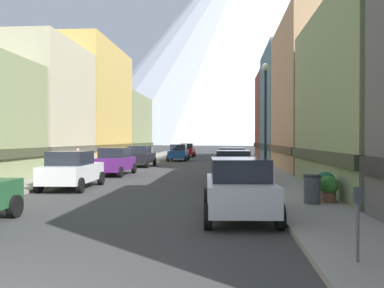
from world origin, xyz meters
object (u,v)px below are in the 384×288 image
Objects in this scene: car_left_2 at (114,161)px; car_right_0 at (239,188)px; potted_plant_0 at (329,188)px; potted_plant_1 at (325,184)px; car_left_3 at (140,156)px; car_driving_1 at (178,153)px; car_driving_0 at (187,150)px; trash_bin_right at (312,189)px; car_right_2 at (231,162)px; pedestrian_0 at (78,161)px; car_right_1 at (233,168)px; car_left_1 at (72,170)px; streetlamp_right at (265,105)px; parking_meter_near at (358,213)px.

car_right_0 is (7.60, -14.41, 0.00)m from car_left_2.
potted_plant_1 is at bearing 90.00° from potted_plant_0.
car_left_3 is 1.01× the size of car_driving_1.
trash_bin_right is at bearing -78.97° from car_driving_0.
car_right_2 is 2.78× the size of pedestrian_0.
car_right_1 is 6.02m from car_right_2.
car_left_1 reaches higher than pedestrian_0.
car_right_2 is 12.84m from trash_bin_right.
streetlamp_right reaches higher than car_left_3.
potted_plant_1 is at bearing -72.15° from streetlamp_right.
pedestrian_0 is at bearing 121.87° from parking_meter_near.
car_left_3 is 20.05m from car_driving_0.
streetlamp_right is (-1.65, 5.12, 3.28)m from potted_plant_1.
car_left_1 is 4.37× the size of potted_plant_1.
car_left_1 is 3.34× the size of parking_meter_near.
car_left_1 reaches higher than potted_plant_1.
car_driving_0 is 48.22m from parking_meter_near.
car_driving_0 is at bearing 101.30° from streetlamp_right.
trash_bin_right is at bearing -25.20° from car_left_1.
potted_plant_1 is 17.58m from pedestrian_0.
streetlamp_right reaches higher than car_left_2.
car_driving_0 reaches higher than potted_plant_0.
car_left_3 is at bearing 118.41° from potted_plant_1.
potted_plant_0 is (10.80, -11.99, -0.25)m from car_left_2.
car_left_2 is at bearing 145.37° from streetlamp_right.
potted_plant_1 is 0.17× the size of streetlamp_right.
car_right_0 reaches higher than pedestrian_0.
car_right_0 is 1.02× the size of car_driving_1.
car_left_3 and car_right_2 have the same top height.
car_right_1 is at bearing 160.70° from streetlamp_right.
car_left_1 is at bearing -134.22° from car_right_2.
car_left_1 is at bearing 129.39° from parking_meter_near.
car_right_2 is (7.60, -8.28, 0.00)m from car_left_3.
streetlamp_right reaches higher than car_driving_0.
parking_meter_near is (9.55, -27.72, 0.11)m from car_left_3.
car_right_0 and car_driving_0 have the same top height.
car_right_0 is 4.37m from potted_plant_1.
potted_plant_1 is (8.60, -29.76, -0.19)m from car_driving_1.
car_left_2 is 1.01× the size of car_right_1.
car_left_2 is 2.45m from pedestrian_0.
car_right_0 is at bearing -89.98° from car_right_1.
streetlamp_right reaches higher than car_right_0.
car_right_0 is 3.29m from trash_bin_right.
car_right_2 is 3.32× the size of parking_meter_near.
parking_meter_near is (9.55, -19.20, 0.11)m from car_left_2.
car_left_1 is at bearing 138.01° from car_right_0.
car_right_1 is at bearing 111.22° from trash_bin_right.
car_left_1 is 0.99× the size of car_left_2.
car_left_2 is at bearing 129.42° from trash_bin_right.
car_right_1 is 24.69m from car_driving_1.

